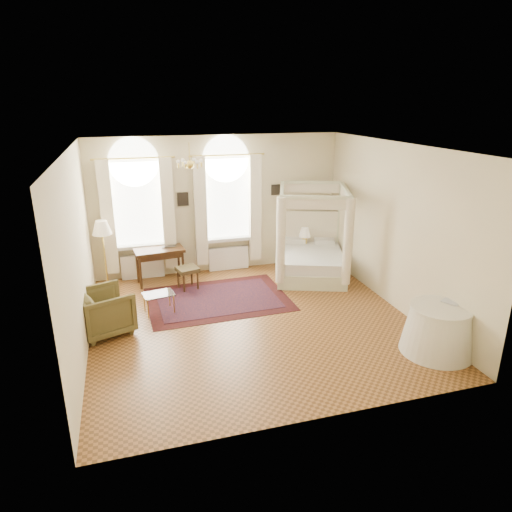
% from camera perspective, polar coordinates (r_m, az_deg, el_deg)
% --- Properties ---
extents(ground, '(6.00, 6.00, 0.00)m').
position_cam_1_polar(ground, '(8.93, -0.46, -8.12)').
color(ground, '#965C2B').
rests_on(ground, ground).
extents(room_walls, '(6.00, 6.00, 6.00)m').
position_cam_1_polar(room_walls, '(8.22, -0.50, 4.26)').
color(room_walls, beige).
rests_on(room_walls, ground).
extents(window_left, '(1.62, 0.27, 3.29)m').
position_cam_1_polar(window_left, '(10.84, -14.47, 4.61)').
color(window_left, silver).
rests_on(window_left, room_walls).
extents(window_right, '(1.62, 0.27, 3.29)m').
position_cam_1_polar(window_right, '(11.09, -3.55, 5.50)').
color(window_right, silver).
rests_on(window_right, room_walls).
extents(chandelier, '(0.51, 0.45, 0.50)m').
position_cam_1_polar(chandelier, '(9.02, -8.27, 11.38)').
color(chandelier, gold).
rests_on(chandelier, room_walls).
extents(wall_pictures, '(2.54, 0.03, 0.39)m').
position_cam_1_polar(wall_pictures, '(11.07, -4.28, 7.59)').
color(wall_pictures, black).
rests_on(wall_pictures, room_walls).
extents(canopy_bed, '(2.18, 2.40, 2.15)m').
position_cam_1_polar(canopy_bed, '(11.04, 6.89, -0.07)').
color(canopy_bed, beige).
rests_on(canopy_bed, ground).
extents(nightstand, '(0.43, 0.39, 0.57)m').
position_cam_1_polar(nightstand, '(11.81, 5.72, 0.21)').
color(nightstand, '#37210F').
rests_on(nightstand, ground).
extents(nightstand_lamp, '(0.30, 0.30, 0.43)m').
position_cam_1_polar(nightstand_lamp, '(11.63, 6.12, 2.83)').
color(nightstand_lamp, gold).
rests_on(nightstand_lamp, nightstand).
extents(writing_desk, '(1.16, 0.69, 0.83)m').
position_cam_1_polar(writing_desk, '(10.70, -11.99, 0.24)').
color(writing_desk, '#37210F').
rests_on(writing_desk, ground).
extents(laptop, '(0.34, 0.22, 0.03)m').
position_cam_1_polar(laptop, '(10.79, -10.84, 1.23)').
color(laptop, black).
rests_on(laptop, writing_desk).
extents(stool, '(0.54, 0.54, 0.51)m').
position_cam_1_polar(stool, '(10.34, -8.56, -1.88)').
color(stool, '#3F331B').
rests_on(stool, ground).
extents(armchair, '(1.17, 1.16, 0.84)m').
position_cam_1_polar(armchair, '(8.80, -18.38, -6.58)').
color(armchair, '#4D4421').
rests_on(armchair, ground).
extents(coffee_table, '(0.66, 0.51, 0.41)m').
position_cam_1_polar(coffee_table, '(9.33, -12.09, -4.84)').
color(coffee_table, silver).
rests_on(coffee_table, ground).
extents(floor_lamp, '(0.41, 0.41, 1.61)m').
position_cam_1_polar(floor_lamp, '(10.40, -18.70, 2.95)').
color(floor_lamp, gold).
rests_on(floor_lamp, ground).
extents(oriental_rug, '(3.02, 2.21, 0.01)m').
position_cam_1_polar(oriental_rug, '(9.88, -4.79, -5.37)').
color(oriental_rug, '#410F10').
rests_on(oriental_rug, ground).
extents(side_table, '(1.22, 1.22, 0.83)m').
position_cam_1_polar(side_table, '(8.34, 21.83, -8.55)').
color(side_table, white).
rests_on(side_table, ground).
extents(book, '(0.32, 0.34, 0.03)m').
position_cam_1_polar(book, '(8.29, 22.92, -5.53)').
color(book, black).
rests_on(book, side_table).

